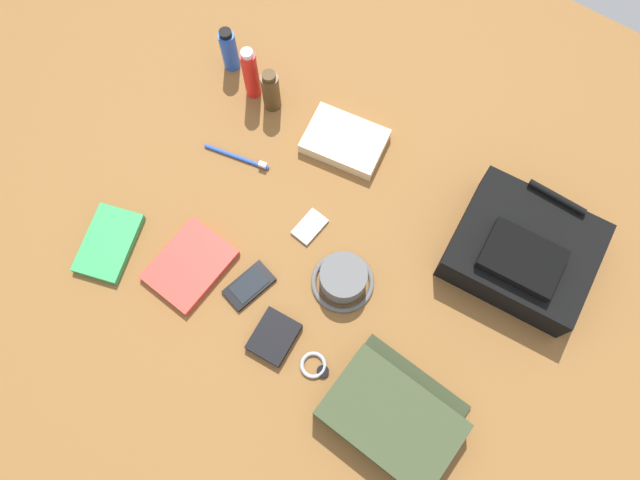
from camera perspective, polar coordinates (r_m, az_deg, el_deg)
ground_plane at (r=1.47m, az=0.00°, el=-0.66°), size 2.64×2.02×0.02m
backpack at (r=1.47m, az=18.79°, el=-1.00°), size 0.34×0.30×0.13m
toiletry_pouch at (r=1.35m, az=6.89°, el=-16.52°), size 0.30×0.24×0.08m
bucket_hat at (r=1.40m, az=2.21°, el=-3.74°), size 0.15×0.15×0.07m
deodorant_spray at (r=1.66m, az=-8.67°, el=17.51°), size 0.04×0.04×0.14m
sunscreen_spray at (r=1.59m, az=-6.64°, el=15.49°), size 0.04×0.04×0.17m
cologne_bottle at (r=1.58m, az=-4.71°, el=14.01°), size 0.05×0.05×0.14m
paperback_novel at (r=1.54m, az=-19.51°, el=-0.31°), size 0.16×0.21×0.02m
travel_guidebook at (r=1.47m, az=-12.30°, el=-2.38°), size 0.16×0.20×0.02m
cell_phone at (r=1.43m, az=-6.78°, el=-4.34°), size 0.09×0.13×0.01m
media_player at (r=1.47m, az=-1.00°, el=1.25°), size 0.06×0.09×0.01m
wristwatch at (r=1.39m, az=-0.52°, el=-11.92°), size 0.07×0.06×0.01m
toothbrush at (r=1.56m, az=-7.62°, el=7.76°), size 0.18×0.05×0.02m
wallet at (r=1.39m, az=-4.43°, el=-9.19°), size 0.10×0.12×0.02m
folded_towel at (r=1.55m, az=2.38°, el=9.42°), size 0.22×0.17×0.04m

